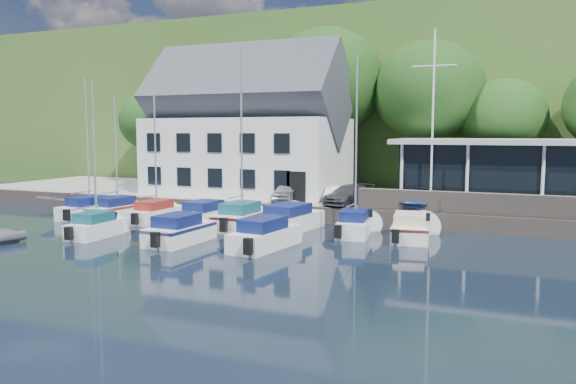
% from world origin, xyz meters
% --- Properties ---
extents(ground, '(180.00, 180.00, 0.00)m').
position_xyz_m(ground, '(0.00, 0.00, 0.00)').
color(ground, black).
rests_on(ground, ground).
extents(quay, '(60.00, 13.00, 1.00)m').
position_xyz_m(quay, '(0.00, 17.50, 0.50)').
color(quay, '#989893').
rests_on(quay, ground).
extents(quay_face, '(60.00, 0.30, 1.00)m').
position_xyz_m(quay_face, '(0.00, 11.00, 0.50)').
color(quay_face, '#685B53').
rests_on(quay_face, ground).
extents(hillside, '(160.00, 75.00, 16.00)m').
position_xyz_m(hillside, '(0.00, 62.00, 8.00)').
color(hillside, '#375B22').
rests_on(hillside, ground).
extents(field_patch, '(50.00, 30.00, 0.30)m').
position_xyz_m(field_patch, '(8.00, 70.00, 16.15)').
color(field_patch, '#5E6E37').
rests_on(field_patch, hillside).
extents(harbor_building, '(14.40, 8.20, 8.70)m').
position_xyz_m(harbor_building, '(-7.00, 16.50, 5.35)').
color(harbor_building, white).
rests_on(harbor_building, quay).
extents(club_pavilion, '(13.20, 7.20, 4.10)m').
position_xyz_m(club_pavilion, '(11.00, 16.00, 3.05)').
color(club_pavilion, black).
rests_on(club_pavilion, quay).
extents(seawall, '(18.00, 0.50, 1.20)m').
position_xyz_m(seawall, '(12.00, 11.40, 1.60)').
color(seawall, '#685B53').
rests_on(seawall, quay).
extents(gangway, '(1.20, 6.00, 1.40)m').
position_xyz_m(gangway, '(-16.50, 9.00, 0.00)').
color(gangway, silver).
rests_on(gangway, ground).
extents(car_silver, '(1.98, 3.64, 1.18)m').
position_xyz_m(car_silver, '(-2.35, 12.70, 1.59)').
color(car_silver, '#9F9FA3').
rests_on(car_silver, quay).
extents(car_white, '(1.79, 3.58, 1.13)m').
position_xyz_m(car_white, '(0.88, 13.40, 1.56)').
color(car_white, silver).
rests_on(car_white, quay).
extents(car_dgrey, '(2.75, 4.52, 1.22)m').
position_xyz_m(car_dgrey, '(1.92, 12.83, 1.61)').
color(car_dgrey, '#313136').
rests_on(car_dgrey, quay).
extents(car_blue, '(2.07, 4.10, 1.34)m').
position_xyz_m(car_blue, '(6.39, 13.12, 1.67)').
color(car_blue, navy).
rests_on(car_blue, quay).
extents(flagpole, '(2.49, 0.20, 10.39)m').
position_xyz_m(flagpole, '(7.02, 12.49, 6.20)').
color(flagpole, white).
rests_on(flagpole, quay).
extents(tree_0, '(6.00, 6.00, 8.20)m').
position_xyz_m(tree_0, '(-18.99, 21.32, 5.10)').
color(tree_0, '#183610').
rests_on(tree_0, quay).
extents(tree_1, '(8.52, 8.52, 11.64)m').
position_xyz_m(tree_1, '(-10.57, 22.53, 6.82)').
color(tree_1, '#183610').
rests_on(tree_1, quay).
extents(tree_2, '(9.35, 9.35, 12.77)m').
position_xyz_m(tree_2, '(-2.81, 22.02, 7.39)').
color(tree_2, '#183610').
rests_on(tree_2, quay).
extents(tree_3, '(8.32, 8.32, 11.36)m').
position_xyz_m(tree_3, '(5.20, 22.59, 6.68)').
color(tree_3, '#183610').
rests_on(tree_3, quay).
extents(tree_4, '(6.16, 6.16, 8.42)m').
position_xyz_m(tree_4, '(10.50, 22.80, 5.21)').
color(tree_4, '#183610').
rests_on(tree_4, quay).
extents(boat_r1_0, '(2.59, 6.33, 8.60)m').
position_xyz_m(boat_r1_0, '(-13.77, 7.22, 4.30)').
color(boat_r1_0, white).
rests_on(boat_r1_0, ground).
extents(boat_r1_1, '(2.71, 6.38, 8.59)m').
position_xyz_m(boat_r1_1, '(-12.05, 7.87, 4.29)').
color(boat_r1_1, white).
rests_on(boat_r1_1, ground).
extents(boat_r1_2, '(1.94, 6.04, 8.25)m').
position_xyz_m(boat_r1_2, '(-8.84, 7.61, 4.12)').
color(boat_r1_2, white).
rests_on(boat_r1_2, ground).
extents(boat_r1_3, '(2.50, 5.86, 1.47)m').
position_xyz_m(boat_r1_3, '(-5.43, 7.74, 0.73)').
color(boat_r1_3, white).
rests_on(boat_r1_3, ground).
extents(boat_r1_4, '(2.18, 6.08, 9.51)m').
position_xyz_m(boat_r1_4, '(-2.78, 7.36, 4.76)').
color(boat_r1_4, white).
rests_on(boat_r1_4, ground).
extents(boat_r1_5, '(3.08, 7.11, 1.52)m').
position_xyz_m(boat_r1_5, '(-0.06, 7.96, 0.76)').
color(boat_r1_5, white).
rests_on(boat_r1_5, ground).
extents(boat_r1_6, '(2.44, 5.74, 8.52)m').
position_xyz_m(boat_r1_6, '(3.75, 7.95, 4.26)').
color(boat_r1_6, white).
rests_on(boat_r1_6, ground).
extents(boat_r1_7, '(2.83, 6.15, 1.37)m').
position_xyz_m(boat_r1_7, '(6.71, 7.99, 0.69)').
color(boat_r1_7, white).
rests_on(boat_r1_7, ground).
extents(boat_r2_1, '(1.85, 5.09, 8.24)m').
position_xyz_m(boat_r2_1, '(-8.74, 2.19, 4.12)').
color(boat_r2_1, white).
rests_on(boat_r2_1, ground).
extents(boat_r2_2, '(2.28, 5.79, 1.48)m').
position_xyz_m(boat_r2_2, '(-3.75, 2.48, 0.74)').
color(boat_r2_2, white).
rests_on(boat_r2_2, ground).
extents(boat_r2_3, '(2.61, 6.50, 1.50)m').
position_xyz_m(boat_r2_3, '(0.73, 2.97, 0.75)').
color(boat_r2_3, white).
rests_on(boat_r2_3, ground).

